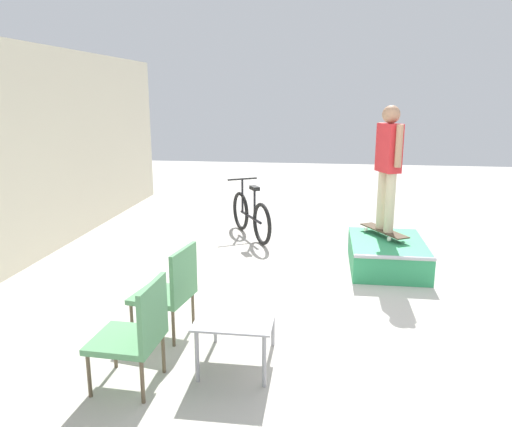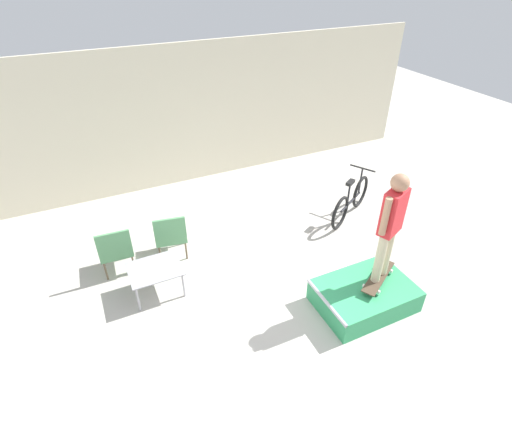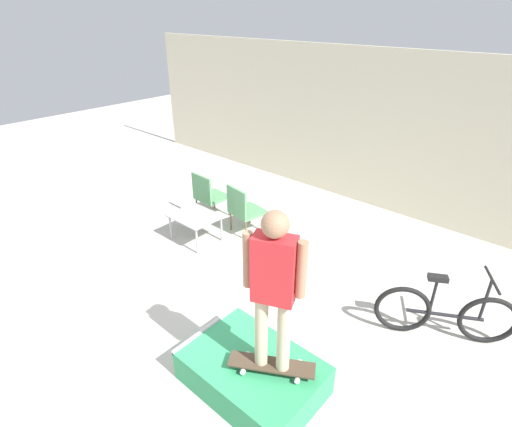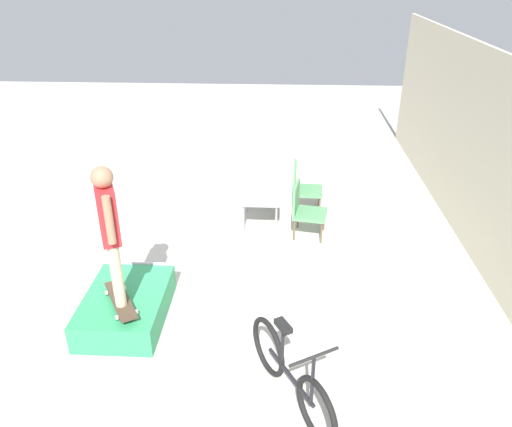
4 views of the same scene
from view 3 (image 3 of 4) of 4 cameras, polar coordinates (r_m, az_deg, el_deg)
ground_plane at (r=5.68m, az=-8.89°, el=-12.50°), size 24.00×24.00×0.00m
house_wall_back at (r=8.19m, az=15.09°, el=11.54°), size 12.00×0.06×3.00m
skate_ramp_box at (r=4.54m, az=-0.53°, el=-21.78°), size 1.43×0.98×0.39m
skateboard_on_ramp at (r=4.25m, az=2.24°, el=-20.79°), size 0.85×0.61×0.07m
person_skater at (r=3.56m, az=2.55°, el=-9.80°), size 0.53×0.33×1.71m
coffee_table at (r=6.85m, az=-8.69°, el=-0.71°), size 0.79×0.65×0.48m
patio_chair_left at (r=7.56m, az=-6.83°, el=2.78°), size 0.55×0.55×0.90m
patio_chair_right at (r=6.97m, az=-1.81°, el=0.74°), size 0.60×0.60×0.90m
bicycle at (r=5.42m, az=25.38°, el=-12.76°), size 1.45×0.86×0.93m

